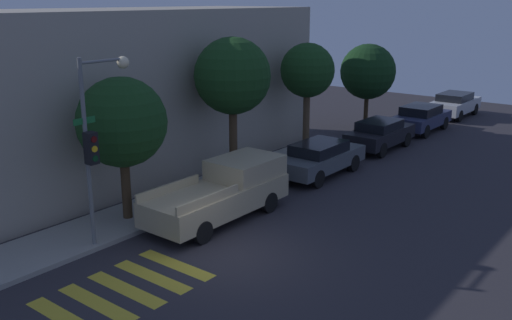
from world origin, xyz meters
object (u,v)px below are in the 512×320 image
Objects in this scene: sedan_middle at (380,134)px; sedan_far_end at (421,117)px; traffic_light_pole at (97,129)px; tree_far_end at (307,71)px; sedan_near_corner at (320,158)px; tree_behind_truck at (368,72)px; tree_midblock at (233,77)px; pickup_truck at (224,191)px; tree_near_corner at (122,123)px; sedan_tail_of_row at (455,104)px.

sedan_far_end reaches higher than sedan_middle.
traffic_light_pole is 1.07× the size of tree_far_end.
tree_behind_truck is (8.14, 2.23, 2.53)m from sedan_near_corner.
tree_midblock is at bearing 164.79° from sedan_middle.
pickup_truck is at bearing -164.84° from tree_far_end.
tree_near_corner is at bearing 170.64° from sedan_middle.
pickup_truck is 5.90m from sedan_near_corner.
tree_far_end reaches higher than tree_near_corner.
sedan_middle is 9.15m from tree_midblock.
pickup_truck is 9.02m from tree_far_end.
tree_near_corner is at bearing 164.68° from sedan_near_corner.
tree_near_corner is (-8.14, 2.23, 2.52)m from sedan_near_corner.
tree_behind_truck is at bearing 134.17° from sedan_far_end.
tree_far_end is (-13.13, 2.23, 3.09)m from sedan_tail_of_row.
sedan_tail_of_row is (25.21, -1.27, -2.73)m from traffic_light_pole.
traffic_light_pole is at bearing 177.12° from sedan_tail_of_row.
tree_behind_truck is (-7.32, 2.23, 2.50)m from sedan_tail_of_row.
tree_far_end is at bearing 0.00° from tree_near_corner.
sedan_near_corner is at bearing -7.41° from traffic_light_pole.
sedan_tail_of_row is at bearing -16.94° from tree_behind_truck.
tree_far_end reaches higher than sedan_near_corner.
tree_far_end is (12.08, 0.96, 0.36)m from traffic_light_pole.
tree_midblock reaches higher than sedan_middle.
traffic_light_pole is 15.44m from sedan_middle.
pickup_truck is 21.36m from sedan_tail_of_row.
sedan_far_end is (16.21, -0.00, -0.14)m from pickup_truck.
traffic_light_pole is 1.16× the size of tree_near_corner.
tree_midblock is 1.10× the size of tree_far_end.
sedan_near_corner is 1.05× the size of sedan_far_end.
tree_behind_truck is at bearing 15.31° from sedan_near_corner.
sedan_far_end is (10.30, 0.00, 0.01)m from sedan_near_corner.
tree_far_end is at bearing 0.00° from tree_midblock.
sedan_tail_of_row is at bearing 0.00° from sedan_middle.
tree_midblock reaches higher than tree_near_corner.
traffic_light_pole is 0.97× the size of tree_midblock.
tree_behind_truck is (2.76, 2.23, 2.52)m from sedan_middle.
sedan_middle is at bearing -0.00° from sedan_near_corner.
sedan_middle is 13.93m from tree_near_corner.
pickup_truck is 1.12× the size of tree_near_corner.
tree_far_end is at bearing 180.00° from tree_behind_truck.
tree_near_corner reaches higher than pickup_truck.
sedan_near_corner is 10.30m from sedan_far_end.
pickup_truck is (3.86, -1.27, -2.60)m from traffic_light_pole.
pickup_truck is 1.24× the size of sedan_middle.
sedan_tail_of_row is (21.36, -0.00, -0.12)m from pickup_truck.
sedan_middle is 4.35m from tree_behind_truck.
sedan_tail_of_row is (10.08, 0.00, 0.02)m from sedan_middle.
sedan_near_corner is at bearing -38.31° from tree_midblock.
sedan_middle is at bearing -141.10° from tree_behind_truck.
tree_far_end is at bearing 4.54° from traffic_light_pole.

